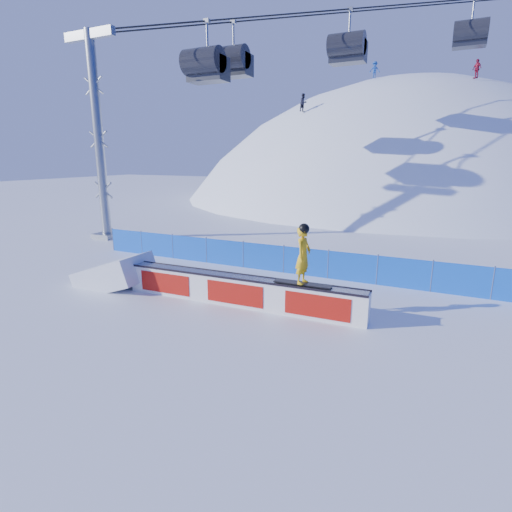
% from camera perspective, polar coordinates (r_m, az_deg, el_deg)
% --- Properties ---
extents(ground, '(160.00, 160.00, 0.00)m').
position_cam_1_polar(ground, '(13.45, 0.77, -7.76)').
color(ground, white).
rests_on(ground, ground).
extents(snow_hill, '(64.00, 64.00, 64.00)m').
position_cam_1_polar(snow_hill, '(58.32, 18.60, -10.02)').
color(snow_hill, white).
rests_on(snow_hill, ground).
extents(safety_fence, '(22.05, 0.05, 1.30)m').
position_cam_1_polar(safety_fence, '(17.26, 7.07, -0.84)').
color(safety_fence, blue).
rests_on(safety_fence, ground).
extents(chairlift, '(40.80, 41.70, 22.00)m').
position_cam_1_polar(chairlift, '(40.63, 27.52, 29.59)').
color(chairlift, gray).
rests_on(chairlift, ground).
extents(rail_box, '(8.81, 0.86, 1.06)m').
position_cam_1_polar(rail_box, '(13.76, -2.56, -4.96)').
color(rail_box, white).
rests_on(rail_box, ground).
extents(snow_ramp, '(3.02, 1.94, 1.86)m').
position_cam_1_polar(snow_ramp, '(16.99, -19.41, -3.90)').
color(snow_ramp, white).
rests_on(snow_ramp, ground).
extents(snowboarder, '(1.88, 0.69, 1.95)m').
position_cam_1_polar(snowboarder, '(12.52, 6.77, 0.17)').
color(snowboarder, black).
rests_on(snowboarder, rail_box).
extents(distant_skiers, '(22.25, 8.93, 7.42)m').
position_cam_1_polar(distant_skiers, '(43.19, 21.13, 21.77)').
color(distant_skiers, black).
rests_on(distant_skiers, ground).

